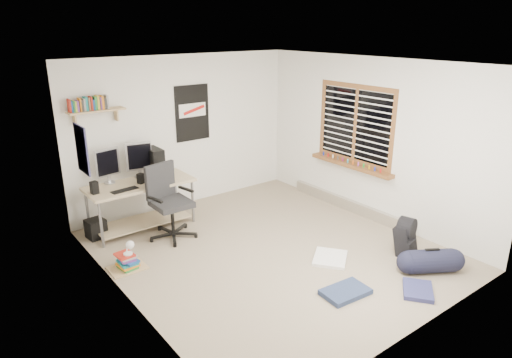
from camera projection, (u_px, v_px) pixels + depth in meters
floor at (269, 250)px, 6.27m from camera, size 4.00×4.50×0.01m
ceiling at (271, 63)px, 5.46m from camera, size 4.00×4.50×0.01m
back_wall at (185, 132)px, 7.56m from camera, size 4.00×0.01×2.50m
left_wall at (120, 197)px, 4.71m from camera, size 0.01×4.50×2.50m
right_wall at (371, 140)px, 7.02m from camera, size 0.01×4.50×2.50m
desk at (142, 205)px, 6.85m from camera, size 1.69×1.13×0.71m
monitor_left at (108, 171)px, 6.66m from camera, size 0.38×0.16×0.40m
monitor_right at (139, 164)px, 6.93m from camera, size 0.40×0.17×0.43m
pc_tower at (154, 162)px, 7.08m from camera, size 0.20×0.41×0.42m
keyboard at (125, 190)px, 6.44m from camera, size 0.40×0.18×0.02m
speaker_left at (94, 188)px, 6.28m from camera, size 0.11×0.11×0.19m
speaker_right at (141, 179)px, 6.69m from camera, size 0.11×0.11×0.16m
office_chair at (172, 205)px, 6.51m from camera, size 0.83×0.83×1.08m
wall_shelf at (96, 111)px, 6.47m from camera, size 0.80×0.22×0.24m
poster_back_wall at (192, 113)px, 7.53m from camera, size 0.62×0.03×0.92m
poster_left_wall at (82, 149)px, 5.55m from camera, size 0.02×0.42×0.60m
window at (355, 125)px, 7.15m from camera, size 0.10×1.50×1.26m
baseboard_heater at (349, 205)px, 7.59m from camera, size 0.08×2.50×0.18m
backpack at (405, 240)px, 6.11m from camera, size 0.37×0.32×0.42m
duffel_bag at (431, 262)px, 5.68m from camera, size 0.41×0.41×0.58m
tshirt at (330, 258)px, 6.01m from camera, size 0.64×0.63×0.04m
jeans_a at (345, 292)px, 5.23m from camera, size 0.57×0.39×0.06m
jeans_b at (418, 290)px, 5.28m from camera, size 0.54×0.52×0.05m
book_stack at (126, 258)px, 5.75m from camera, size 0.61×0.57×0.33m
desk_lamp at (127, 242)px, 5.67m from camera, size 0.12×0.19×0.19m
subwoofer at (96, 229)px, 6.59m from camera, size 0.28×0.28×0.28m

